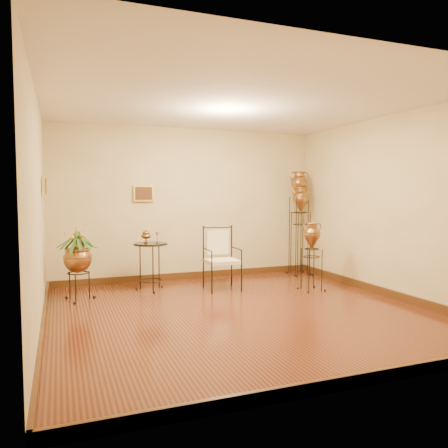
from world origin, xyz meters
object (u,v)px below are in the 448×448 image
object	(u,v)px
amphora_mid	(301,230)
planter_urn	(78,256)
side_table	(151,266)
amphora_tall	(299,221)
armchair	(222,259)

from	to	relation	value
amphora_mid	planter_urn	xyz separation A→B (m)	(-4.18, -0.63, -0.21)
side_table	amphora_tall	bearing A→B (deg)	7.66
planter_urn	armchair	size ratio (longest dim) A/B	1.16
amphora_tall	planter_urn	world-z (taller)	amphora_tall
planter_urn	amphora_mid	bearing A→B (deg)	8.62
planter_urn	side_table	size ratio (longest dim) A/B	1.21
amphora_tall	side_table	size ratio (longest dim) A/B	2.07
armchair	side_table	distance (m)	1.19
planter_urn	armchair	world-z (taller)	planter_urn
amphora_tall	amphora_mid	xyz separation A→B (m)	(0.00, -0.07, -0.16)
amphora_tall	amphora_mid	bearing A→B (deg)	-90.00
amphora_tall	side_table	world-z (taller)	amphora_tall
armchair	side_table	xyz separation A→B (m)	(-1.11, 0.40, -0.11)
amphora_tall	side_table	xyz separation A→B (m)	(-3.03, -0.41, -0.64)
amphora_mid	planter_urn	world-z (taller)	amphora_mid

